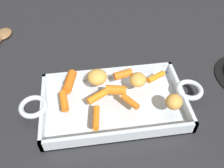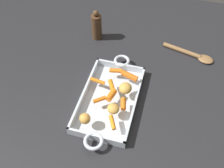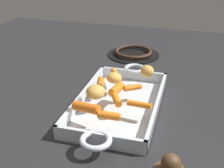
% 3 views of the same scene
% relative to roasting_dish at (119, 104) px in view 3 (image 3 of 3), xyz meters
% --- Properties ---
extents(ground_plane, '(1.62, 1.62, 0.00)m').
position_rel_roasting_dish_xyz_m(ground_plane, '(0.00, 0.00, -0.01)').
color(ground_plane, '#232326').
extents(roasting_dish, '(0.46, 0.21, 0.04)m').
position_rel_roasting_dish_xyz_m(roasting_dish, '(0.00, 0.00, 0.00)').
color(roasting_dish, silver).
rests_on(roasting_dish, ground_plane).
extents(baby_carrot_short, '(0.02, 0.06, 0.02)m').
position_rel_roasting_dish_xyz_m(baby_carrot_short, '(-0.05, -0.06, 0.03)').
color(baby_carrot_short, orange).
rests_on(baby_carrot_short, roasting_dish).
extents(baby_carrot_center_right, '(0.04, 0.07, 0.03)m').
position_rel_roasting_dish_xyz_m(baby_carrot_center_right, '(-0.11, 0.05, 0.04)').
color(baby_carrot_center_right, orange).
rests_on(baby_carrot_center_right, roasting_dish).
extents(baby_carrot_northeast, '(0.02, 0.05, 0.02)m').
position_rel_roasting_dish_xyz_m(baby_carrot_northeast, '(-0.12, -0.01, 0.04)').
color(baby_carrot_northeast, orange).
rests_on(baby_carrot_northeast, roasting_dish).
extents(baby_carrot_long, '(0.04, 0.05, 0.02)m').
position_rel_roasting_dish_xyz_m(baby_carrot_long, '(0.04, -0.03, 0.03)').
color(baby_carrot_long, orange).
rests_on(baby_carrot_long, roasting_dish).
extents(baby_carrot_southwest, '(0.05, 0.03, 0.02)m').
position_rel_roasting_dish_xyz_m(baby_carrot_southwest, '(0.01, 0.01, 0.04)').
color(baby_carrot_southwest, orange).
rests_on(baby_carrot_southwest, roasting_dish).
extents(baby_carrot_southeast, '(0.05, 0.03, 0.02)m').
position_rel_roasting_dish_xyz_m(baby_carrot_southeast, '(0.03, 0.06, 0.04)').
color(baby_carrot_southeast, orange).
rests_on(baby_carrot_southeast, roasting_dish).
extents(baby_carrot_center_left, '(0.06, 0.05, 0.02)m').
position_rel_roasting_dish_xyz_m(baby_carrot_center_left, '(-0.04, -0.00, 0.04)').
color(baby_carrot_center_left, orange).
rests_on(baby_carrot_center_left, roasting_dish).
extents(baby_carrot_northwest, '(0.06, 0.04, 0.02)m').
position_rel_roasting_dish_xyz_m(baby_carrot_northwest, '(0.12, 0.04, 0.03)').
color(baby_carrot_northwest, orange).
rests_on(baby_carrot_northwest, roasting_dish).
extents(potato_corner, '(0.06, 0.06, 0.03)m').
position_rel_roasting_dish_xyz_m(potato_corner, '(0.07, 0.03, 0.04)').
color(potato_corner, gold).
rests_on(potato_corner, roasting_dish).
extents(potato_near_roast, '(0.06, 0.06, 0.04)m').
position_rel_roasting_dish_xyz_m(potato_near_roast, '(0.13, -0.05, 0.04)').
color(potato_near_roast, gold).
rests_on(potato_near_roast, roasting_dish).
extents(potato_golden_small, '(0.06, 0.06, 0.04)m').
position_rel_roasting_dish_xyz_m(potato_golden_small, '(-0.03, 0.05, 0.04)').
color(potato_golden_small, gold).
rests_on(potato_golden_small, roasting_dish).
extents(stove_burner_rear, '(0.20, 0.20, 0.02)m').
position_rel_roasting_dish_xyz_m(stove_burner_rear, '(0.40, 0.05, -0.00)').
color(stove_burner_rear, black).
rests_on(stove_burner_rear, ground_plane).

